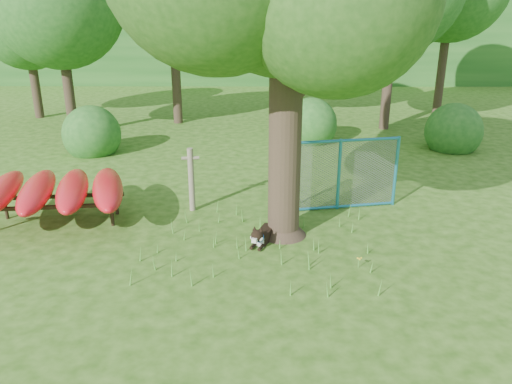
{
  "coord_description": "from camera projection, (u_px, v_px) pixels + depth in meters",
  "views": [
    {
      "loc": [
        0.27,
        -7.74,
        4.28
      ],
      "look_at": [
        0.2,
        1.2,
        1.0
      ],
      "focal_mm": 35.0,
      "sensor_mm": 36.0,
      "label": 1
    }
  ],
  "objects": [
    {
      "name": "wooden_post",
      "position": [
        191.0,
        178.0,
        11.05
      ],
      "size": [
        0.4,
        0.15,
        1.45
      ],
      "rotation": [
        0.0,
        0.0,
        0.15
      ],
      "color": "#716955",
      "rests_on": "ground"
    },
    {
      "name": "shrub_mid",
      "position": [
        310.0,
        141.0,
        17.18
      ],
      "size": [
        1.8,
        1.8,
        1.8
      ],
      "primitive_type": "sphere",
      "color": "#1F5B1D",
      "rests_on": "ground"
    },
    {
      "name": "shrub_left",
      "position": [
        94.0,
        153.0,
        15.82
      ],
      "size": [
        1.8,
        1.8,
        1.8
      ],
      "primitive_type": "sphere",
      "color": "#1F5B1D",
      "rests_on": "ground"
    },
    {
      "name": "ground",
      "position": [
        244.0,
        269.0,
        8.75
      ],
      "size": [
        80.0,
        80.0,
        0.0
      ],
      "primitive_type": "plane",
      "color": "#265110",
      "rests_on": "ground"
    },
    {
      "name": "fence_section",
      "position": [
        339.0,
        175.0,
        11.11
      ],
      "size": [
        2.75,
        0.6,
        2.72
      ],
      "rotation": [
        0.0,
        0.0,
        0.19
      ],
      "color": "teal",
      "rests_on": "ground"
    },
    {
      "name": "shrub_right",
      "position": [
        451.0,
        149.0,
        16.21
      ],
      "size": [
        1.8,
        1.8,
        1.8
      ],
      "primitive_type": "sphere",
      "color": "#1F5B1D",
      "rests_on": "ground"
    },
    {
      "name": "wooded_hillside",
      "position": [
        256.0,
        29.0,
        34.0
      ],
      "size": [
        80.0,
        12.0,
        6.0
      ],
      "primitive_type": "cube",
      "color": "#1F5B1D",
      "rests_on": "ground"
    },
    {
      "name": "bg_tree_a",
      "position": [
        57.0,
        3.0,
        16.63
      ],
      "size": [
        4.4,
        4.4,
        6.7
      ],
      "color": "#31251B",
      "rests_on": "ground"
    },
    {
      "name": "husky_dog",
      "position": [
        262.0,
        235.0,
        9.67
      ],
      "size": [
        0.54,
        0.97,
        0.46
      ],
      "rotation": [
        0.0,
        0.0,
        -0.36
      ],
      "color": "black",
      "rests_on": "ground"
    },
    {
      "name": "bg_tree_c",
      "position": [
        291.0,
        14.0,
        19.52
      ],
      "size": [
        4.0,
        4.0,
        6.12
      ],
      "color": "#31251B",
      "rests_on": "ground"
    },
    {
      "name": "bg_tree_f",
      "position": [
        26.0,
        24.0,
        19.73
      ],
      "size": [
        3.6,
        3.6,
        5.55
      ],
      "color": "#31251B",
      "rests_on": "ground"
    },
    {
      "name": "kayak_rack",
      "position": [
        55.0,
        191.0,
        10.43
      ],
      "size": [
        3.4,
        3.02,
        0.94
      ],
      "rotation": [
        0.0,
        0.0,
        0.12
      ],
      "color": "black",
      "rests_on": "ground"
    },
    {
      "name": "wildflower_clump",
      "position": [
        359.0,
        259.0,
        8.73
      ],
      "size": [
        0.1,
        0.1,
        0.21
      ],
      "rotation": [
        0.0,
        0.0,
        -0.36
      ],
      "color": "#529B32",
      "rests_on": "ground"
    }
  ]
}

